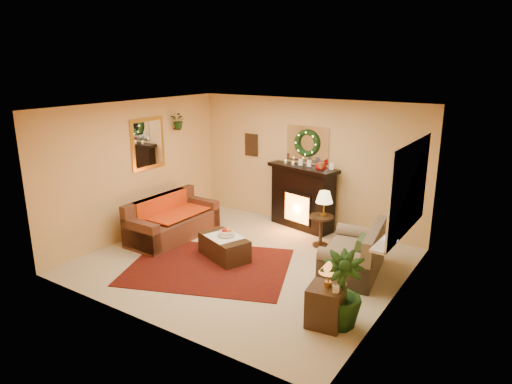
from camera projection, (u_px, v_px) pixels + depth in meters
The scene contains 31 objects.
floor at pixel (245, 261), 7.78m from camera, with size 5.00×5.00×0.00m, color beige.
ceiling at pixel (244, 107), 7.06m from camera, with size 5.00×5.00×0.00m, color white.
wall_back at pixel (307, 163), 9.23m from camera, with size 5.00×5.00×0.00m, color #EFD88C.
wall_front at pixel (140, 229), 5.61m from camera, with size 5.00×5.00×0.00m, color #EFD88C.
wall_left at pixel (137, 169), 8.74m from camera, with size 4.50×4.50×0.00m, color #EFD88C.
wall_right at pixel (398, 215), 6.11m from camera, with size 4.50×4.50×0.00m, color #EFD88C.
area_rug at pixel (209, 267), 7.57m from camera, with size 2.60×1.95×0.01m, color maroon.
sofa at pixel (173, 216), 8.74m from camera, with size 0.82×1.85×0.80m, color #412C21.
red_throw at pixel (177, 212), 8.91m from camera, with size 0.82×1.33×0.02m, color red.
fireplace at pixel (302, 201), 9.26m from camera, with size 1.33×0.42×1.22m, color black.
poinsettia at pixel (321, 167), 8.87m from camera, with size 0.21×0.21×0.21m, color #A80500.
mantel_candle_a at pixel (286, 165), 9.29m from camera, with size 0.06×0.06×0.17m, color beige.
mantel_candle_b at pixel (293, 166), 9.14m from camera, with size 0.06×0.06×0.17m, color silver.
mantel_mirror at pixel (308, 144), 9.11m from camera, with size 0.92×0.02×0.72m, color white.
wreath at pixel (307, 143), 9.07m from camera, with size 0.55×0.55×0.11m, color #194719.
wall_art at pixel (251, 145), 9.86m from camera, with size 0.32×0.03×0.48m, color #381E11.
gold_mirror at pixel (148, 144), 8.85m from camera, with size 0.03×0.84×1.00m, color gold.
hanging_plant at pixel (179, 128), 9.32m from camera, with size 0.33×0.28×0.36m, color #194719.
loveseat at pixel (353, 248), 7.27m from camera, with size 0.81×1.39×0.81m, color gray.
window_frame at pixel (410, 188), 6.49m from camera, with size 0.03×1.86×1.36m, color white.
window_glass at pixel (408, 188), 6.49m from camera, with size 0.02×1.70×1.22m, color black.
window_sill at pixel (398, 231), 6.73m from camera, with size 0.22×1.86×0.04m, color white.
mini_tree at pixel (392, 230), 6.32m from camera, with size 0.21×0.21×0.31m, color white.
sill_plant at pixel (413, 206), 7.20m from camera, with size 0.25×0.20×0.46m, color #103D13.
side_table_round at pixel (321, 229), 8.35m from camera, with size 0.45×0.45×0.58m, color #49241D.
lamp_cream at pixel (324, 200), 8.20m from camera, with size 0.31×0.31×0.47m, color #FFE592.
end_table_square at pixel (326, 306), 5.84m from camera, with size 0.44×0.44×0.54m, color #4B3119.
lamp_tiffany at pixel (329, 271), 5.74m from camera, with size 0.25×0.25×0.37m, color #F7A811.
coffee_table at pixel (224, 247), 7.87m from camera, with size 0.93×0.51×0.39m, color #442C1A.
fruit_bowl at pixel (226, 233), 7.81m from camera, with size 0.28×0.28×0.06m, color silver.
floor_palm at pixel (340, 294), 5.78m from camera, with size 1.67×1.67×2.99m, color #2C6129.
Camera 1 is at (4.08, -5.88, 3.29)m, focal length 32.00 mm.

